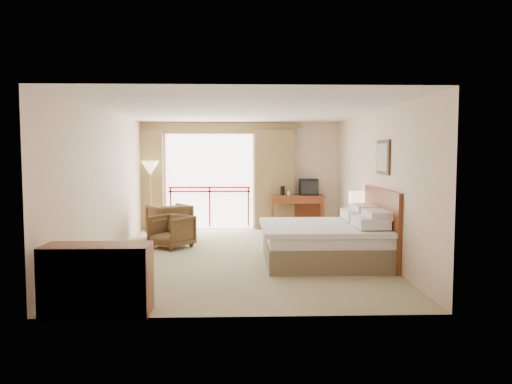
{
  "coord_description": "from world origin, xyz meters",
  "views": [
    {
      "loc": [
        -0.03,
        -9.24,
        1.92
      ],
      "look_at": [
        0.29,
        0.4,
        1.17
      ],
      "focal_mm": 35.0,
      "sensor_mm": 36.0,
      "label": 1
    }
  ],
  "objects_px": {
    "bed": "(327,241)",
    "floor_lamp": "(150,171)",
    "nightstand": "(356,233)",
    "dresser": "(97,280)",
    "armchair_near": "(172,248)",
    "side_table": "(159,225)",
    "tv": "(308,187)",
    "table_lamp": "(356,198)",
    "desk": "(296,203)",
    "armchair_far": "(169,238)",
    "wastebasket": "(275,227)"
  },
  "relations": [
    {
      "from": "tv",
      "to": "table_lamp",
      "type": "bearing_deg",
      "value": -57.97
    },
    {
      "from": "armchair_far",
      "to": "armchair_near",
      "type": "height_order",
      "value": "armchair_far"
    },
    {
      "from": "table_lamp",
      "to": "armchair_far",
      "type": "distance_m",
      "value": 4.29
    },
    {
      "from": "armchair_far",
      "to": "side_table",
      "type": "distance_m",
      "value": 0.71
    },
    {
      "from": "bed",
      "to": "nightstand",
      "type": "bearing_deg",
      "value": 58.13
    },
    {
      "from": "desk",
      "to": "armchair_near",
      "type": "xyz_separation_m",
      "value": [
        -2.8,
        -2.34,
        -0.68
      ]
    },
    {
      "from": "bed",
      "to": "tv",
      "type": "relative_size",
      "value": 4.71
    },
    {
      "from": "side_table",
      "to": "dresser",
      "type": "xyz_separation_m",
      "value": [
        0.04,
        -4.81,
        0.05
      ]
    },
    {
      "from": "floor_lamp",
      "to": "armchair_far",
      "type": "bearing_deg",
      "value": -60.25
    },
    {
      "from": "wastebasket",
      "to": "side_table",
      "type": "xyz_separation_m",
      "value": [
        -2.58,
        -1.18,
        0.24
      ]
    },
    {
      "from": "nightstand",
      "to": "armchair_near",
      "type": "xyz_separation_m",
      "value": [
        -3.76,
        0.08,
        -0.29
      ]
    },
    {
      "from": "armchair_near",
      "to": "floor_lamp",
      "type": "xyz_separation_m",
      "value": [
        -0.81,
        2.25,
        1.49
      ]
    },
    {
      "from": "bed",
      "to": "floor_lamp",
      "type": "bearing_deg",
      "value": 135.24
    },
    {
      "from": "bed",
      "to": "side_table",
      "type": "bearing_deg",
      "value": 147.68
    },
    {
      "from": "bed",
      "to": "wastebasket",
      "type": "distance_m",
      "value": 3.33
    },
    {
      "from": "nightstand",
      "to": "side_table",
      "type": "xyz_separation_m",
      "value": [
        -4.12,
        0.71,
        0.08
      ]
    },
    {
      "from": "armchair_near",
      "to": "tv",
      "type": "bearing_deg",
      "value": 73.98
    },
    {
      "from": "table_lamp",
      "to": "desk",
      "type": "relative_size",
      "value": 0.4
    },
    {
      "from": "desk",
      "to": "wastebasket",
      "type": "distance_m",
      "value": 0.96
    },
    {
      "from": "armchair_far",
      "to": "floor_lamp",
      "type": "bearing_deg",
      "value": -94.21
    },
    {
      "from": "nightstand",
      "to": "dresser",
      "type": "relative_size",
      "value": 0.46
    },
    {
      "from": "armchair_far",
      "to": "side_table",
      "type": "bearing_deg",
      "value": 43.09
    },
    {
      "from": "side_table",
      "to": "table_lamp",
      "type": "bearing_deg",
      "value": -9.05
    },
    {
      "from": "nightstand",
      "to": "armchair_far",
      "type": "relative_size",
      "value": 0.69
    },
    {
      "from": "side_table",
      "to": "floor_lamp",
      "type": "height_order",
      "value": "floor_lamp"
    },
    {
      "from": "desk",
      "to": "armchair_far",
      "type": "height_order",
      "value": "desk"
    },
    {
      "from": "armchair_near",
      "to": "side_table",
      "type": "height_order",
      "value": "side_table"
    },
    {
      "from": "armchair_far",
      "to": "dresser",
      "type": "distance_m",
      "value": 5.42
    },
    {
      "from": "bed",
      "to": "floor_lamp",
      "type": "distance_m",
      "value": 5.37
    },
    {
      "from": "tv",
      "to": "dresser",
      "type": "relative_size",
      "value": 0.36
    },
    {
      "from": "table_lamp",
      "to": "floor_lamp",
      "type": "distance_m",
      "value": 5.14
    },
    {
      "from": "bed",
      "to": "floor_lamp",
      "type": "height_order",
      "value": "floor_lamp"
    },
    {
      "from": "desk",
      "to": "armchair_near",
      "type": "relative_size",
      "value": 1.83
    },
    {
      "from": "bed",
      "to": "side_table",
      "type": "distance_m",
      "value": 3.87
    },
    {
      "from": "table_lamp",
      "to": "desk",
      "type": "distance_m",
      "value": 2.58
    },
    {
      "from": "bed",
      "to": "wastebasket",
      "type": "height_order",
      "value": "bed"
    },
    {
      "from": "nightstand",
      "to": "side_table",
      "type": "height_order",
      "value": "nightstand"
    },
    {
      "from": "armchair_far",
      "to": "bed",
      "type": "bearing_deg",
      "value": 105.75
    },
    {
      "from": "tv",
      "to": "dresser",
      "type": "bearing_deg",
      "value": -101.8
    },
    {
      "from": "floor_lamp",
      "to": "dresser",
      "type": "bearing_deg",
      "value": -85.57
    },
    {
      "from": "bed",
      "to": "wastebasket",
      "type": "xyz_separation_m",
      "value": [
        -0.69,
        3.25,
        -0.24
      ]
    },
    {
      "from": "side_table",
      "to": "dresser",
      "type": "height_order",
      "value": "dresser"
    },
    {
      "from": "desk",
      "to": "floor_lamp",
      "type": "distance_m",
      "value": 3.71
    },
    {
      "from": "table_lamp",
      "to": "armchair_near",
      "type": "xyz_separation_m",
      "value": [
        -3.76,
        0.03,
        -1.0
      ]
    },
    {
      "from": "armchair_near",
      "to": "dresser",
      "type": "bearing_deg",
      "value": -56.46
    },
    {
      "from": "armchair_far",
      "to": "dresser",
      "type": "bearing_deg",
      "value": 55.03
    },
    {
      "from": "floor_lamp",
      "to": "side_table",
      "type": "bearing_deg",
      "value": -74.26
    },
    {
      "from": "desk",
      "to": "bed",
      "type": "bearing_deg",
      "value": -92.22
    },
    {
      "from": "desk",
      "to": "side_table",
      "type": "xyz_separation_m",
      "value": [
        -3.16,
        -1.71,
        -0.31
      ]
    },
    {
      "from": "desk",
      "to": "armchair_far",
      "type": "distance_m",
      "value": 3.3
    }
  ]
}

